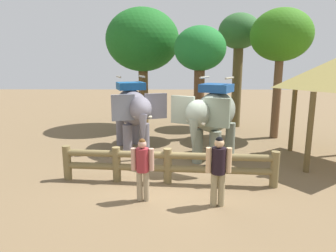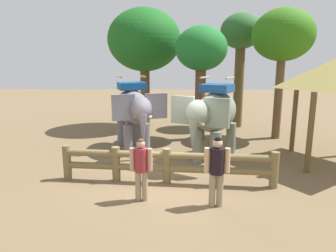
% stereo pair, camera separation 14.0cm
% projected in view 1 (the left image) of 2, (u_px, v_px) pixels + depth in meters
% --- Properties ---
extents(ground_plane, '(60.00, 60.00, 0.00)m').
position_uv_depth(ground_plane, '(168.00, 181.00, 9.11)').
color(ground_plane, brown).
extents(log_fence, '(6.29, 0.77, 1.05)m').
position_uv_depth(log_fence, '(168.00, 163.00, 8.85)').
color(log_fence, brown).
rests_on(log_fence, ground).
extents(elephant_near_left, '(2.43, 3.53, 2.96)m').
position_uv_depth(elephant_near_left, '(133.00, 110.00, 11.86)').
color(elephant_near_left, slate).
rests_on(elephant_near_left, ground).
extents(elephant_center, '(2.79, 3.48, 2.98)m').
position_uv_depth(elephant_center, '(213.00, 114.00, 10.77)').
color(elephant_center, gray).
rests_on(elephant_center, ground).
extents(tourist_woman_in_black, '(0.62, 0.35, 1.76)m').
position_uv_depth(tourist_woman_in_black, '(218.00, 167.00, 7.36)').
color(tourist_woman_in_black, '#978861').
rests_on(tourist_woman_in_black, ground).
extents(tourist_man_in_blue, '(0.58, 0.34, 1.64)m').
position_uv_depth(tourist_man_in_blue, '(143.00, 165.00, 7.65)').
color(tourist_man_in_blue, gray).
rests_on(tourist_man_in_blue, ground).
extents(tree_far_left, '(3.76, 3.76, 6.18)m').
position_uv_depth(tree_far_left, '(143.00, 41.00, 15.66)').
color(tree_far_left, brown).
rests_on(tree_far_left, ground).
extents(tree_back_center, '(2.28, 2.28, 5.02)m').
position_uv_depth(tree_back_center, '(200.00, 52.00, 13.30)').
color(tree_back_center, brown).
rests_on(tree_back_center, ground).
extents(tree_far_right, '(2.68, 2.68, 5.78)m').
position_uv_depth(tree_far_right, '(281.00, 37.00, 13.34)').
color(tree_far_right, brown).
rests_on(tree_far_right, ground).
extents(tree_deep_back, '(2.14, 2.14, 5.94)m').
position_uv_depth(tree_deep_back, '(239.00, 38.00, 15.78)').
color(tree_deep_back, brown).
rests_on(tree_deep_back, ground).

